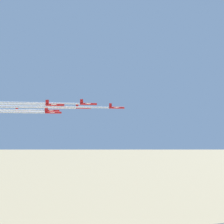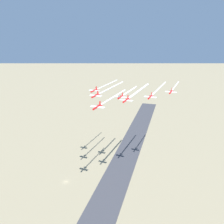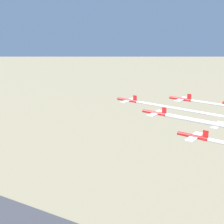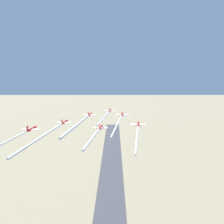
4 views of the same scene
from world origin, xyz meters
TOP-DOWN VIEW (x-y plane):
  - jet_0 at (-41.56, -24.59)m, footprint 8.61×8.46m
  - jet_1 at (-32.09, -43.60)m, footprint 8.61×8.46m
  - jet_2 at (-20.35, -25.55)m, footprint 8.61×8.46m
  - jet_3 at (-22.62, -62.60)m, footprint 8.61×8.46m
  - jet_4 at (-10.88, -44.55)m, footprint 8.61×8.46m
  - smoke_trail_0 at (-20.88, -38.04)m, footprint 34.83×23.10m

SIDE VIEW (x-z plane):
  - jet_4 at x=-10.88m, z-range 74.10..77.16m
  - jet_3 at x=-22.62m, z-range 76.45..79.51m
  - smoke_trail_0 at x=-20.88m, z-range 78.39..79.31m
  - jet_0 at x=-41.56m, z-range 77.36..80.43m
  - jet_1 at x=-32.09m, z-range 77.73..80.79m
  - jet_2 at x=-20.35m, z-range 78.41..81.47m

